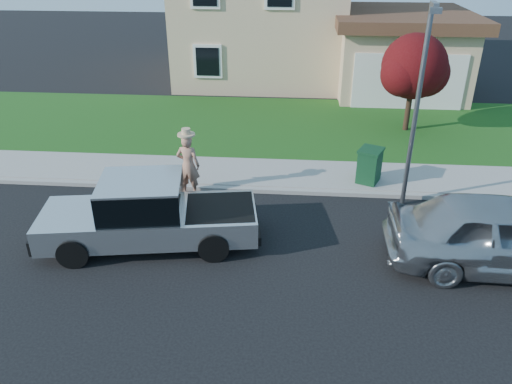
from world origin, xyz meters
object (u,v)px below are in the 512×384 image
sedan (503,234)px  trash_bin (369,165)px  street_lamp (418,99)px  ornamental_tree (415,70)px  woman (188,164)px  pickup_truck (148,215)px

sedan → trash_bin: (-2.42, 3.92, -0.18)m
street_lamp → ornamental_tree: bearing=83.6°
woman → sedan: size_ratio=0.40×
woman → sedan: woman is taller
ornamental_tree → street_lamp: size_ratio=0.67×
woman → street_lamp: 6.39m
pickup_truck → ornamental_tree: ornamental_tree is taller
sedan → trash_bin: size_ratio=4.87×
sedan → pickup_truck: bearing=89.2°
ornamental_tree → pickup_truck: bearing=-132.4°
sedan → street_lamp: 3.88m
street_lamp → pickup_truck: bearing=-154.3°
pickup_truck → sedan: size_ratio=1.08×
sedan → woman: bearing=70.3°
street_lamp → woman: bearing=-176.9°
trash_bin → street_lamp: (0.83, -1.16, 2.39)m
pickup_truck → street_lamp: 7.28m
sedan → ornamental_tree: bearing=4.1°
woman → trash_bin: bearing=-161.3°
pickup_truck → sedan: (8.06, -0.31, 0.06)m
pickup_truck → woman: 2.68m
ornamental_tree → street_lamp: (-1.18, -5.93, 0.68)m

